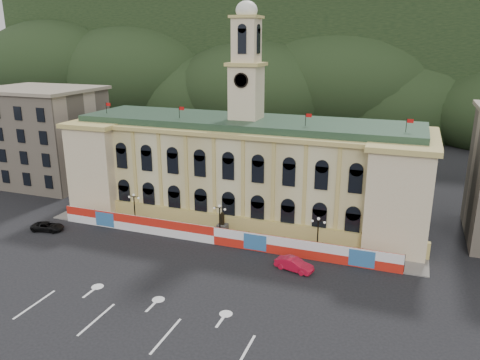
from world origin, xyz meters
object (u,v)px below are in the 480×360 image
(black_suv, at_px, (48,227))
(statue, at_px, (223,228))
(red_sedan, at_px, (294,264))
(lamp_center, at_px, (220,218))

(black_suv, bearing_deg, statue, -85.47)
(statue, xyz_separation_m, red_sedan, (12.29, -6.69, -0.39))
(red_sedan, bearing_deg, black_suv, 104.63)
(lamp_center, height_order, red_sedan, lamp_center)
(lamp_center, bearing_deg, statue, 90.00)
(statue, distance_m, red_sedan, 14.00)
(statue, height_order, lamp_center, lamp_center)
(statue, height_order, red_sedan, statue)
(statue, bearing_deg, red_sedan, -28.57)
(red_sedan, bearing_deg, lamp_center, 78.86)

